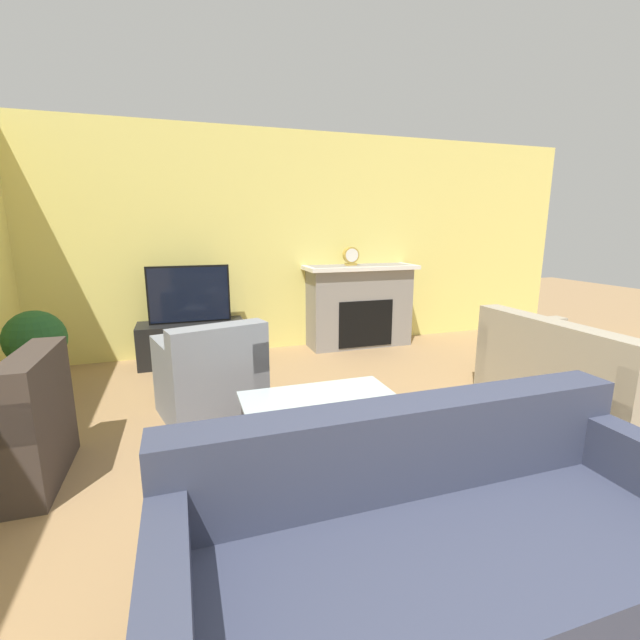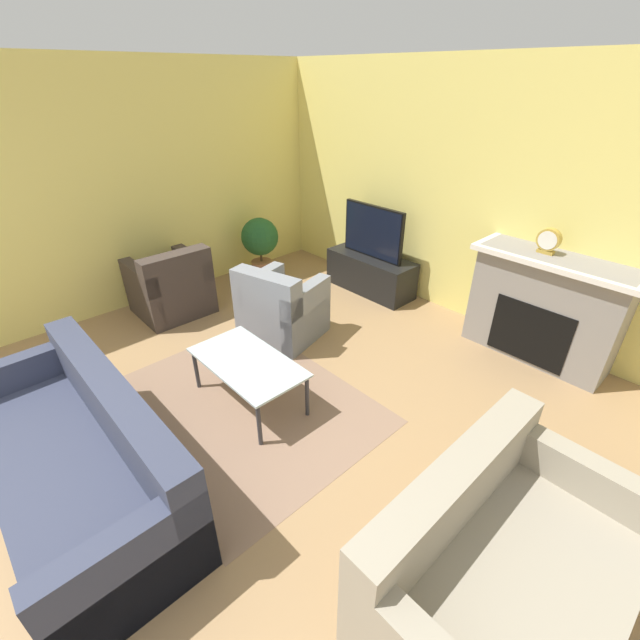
{
  "view_description": "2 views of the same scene",
  "coord_description": "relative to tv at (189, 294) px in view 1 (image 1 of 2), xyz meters",
  "views": [
    {
      "loc": [
        -1.13,
        -0.48,
        1.55
      ],
      "look_at": [
        -0.09,
        2.68,
        0.82
      ],
      "focal_mm": 24.0,
      "sensor_mm": 36.0,
      "label": 1
    },
    {
      "loc": [
        2.26,
        0.53,
        2.52
      ],
      "look_at": [
        0.17,
        2.49,
        0.86
      ],
      "focal_mm": 24.0,
      "sensor_mm": 36.0,
      "label": 2
    }
  ],
  "objects": [
    {
      "name": "armchair_accent",
      "position": [
        0.1,
        -1.57,
        -0.5
      ],
      "size": [
        0.91,
        0.89,
        0.82
      ],
      "rotation": [
        0.0,
        0.0,
        3.4
      ],
      "color": "gray",
      "rests_on": "ground_plane"
    },
    {
      "name": "tv_stand",
      "position": [
        0.0,
        0.0,
        -0.56
      ],
      "size": [
        1.18,
        0.46,
        0.48
      ],
      "color": "black",
      "rests_on": "ground_plane"
    },
    {
      "name": "couch_loveseat",
      "position": [
        3.03,
        -2.46,
        -0.51
      ],
      "size": [
        0.96,
        1.53,
        0.82
      ],
      "rotation": [
        0.0,
        0.0,
        1.57
      ],
      "color": "#9E937F",
      "rests_on": "ground_plane"
    },
    {
      "name": "mantel_clock",
      "position": [
        2.0,
        0.09,
        0.39
      ],
      "size": [
        0.2,
        0.07,
        0.23
      ],
      "color": "#B79338",
      "rests_on": "fireplace"
    },
    {
      "name": "coffee_table",
      "position": [
        0.76,
        -2.45,
        -0.42
      ],
      "size": [
        1.04,
        0.57,
        0.42
      ],
      "color": "#333338",
      "rests_on": "ground_plane"
    },
    {
      "name": "potted_plant",
      "position": [
        -1.33,
        -0.78,
        -0.28
      ],
      "size": [
        0.5,
        0.5,
        0.84
      ],
      "color": "#AD704C",
      "rests_on": "ground_plane"
    },
    {
      "name": "wall_back",
      "position": [
        1.05,
        0.34,
        0.55
      ],
      "size": [
        8.6,
        0.06,
        2.7
      ],
      "color": "#EADB72",
      "rests_on": "ground_plane"
    },
    {
      "name": "couch_sectional",
      "position": [
        0.8,
        -3.8,
        -0.51
      ],
      "size": [
        2.1,
        0.86,
        0.82
      ],
      "color": "#33384C",
      "rests_on": "ground_plane"
    },
    {
      "name": "area_rug",
      "position": [
        0.76,
        -2.53,
        -0.8
      ],
      "size": [
        2.24,
        1.77,
        0.0
      ],
      "color": "#896B56",
      "rests_on": "ground_plane"
    },
    {
      "name": "fireplace",
      "position": [
        2.13,
        0.08,
        -0.24
      ],
      "size": [
        1.46,
        0.51,
        1.07
      ],
      "color": "gray",
      "rests_on": "ground_plane"
    },
    {
      "name": "tv",
      "position": [
        0.0,
        0.0,
        0.0
      ],
      "size": [
        0.9,
        0.06,
        0.65
      ],
      "color": "black",
      "rests_on": "tv_stand"
    }
  ]
}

